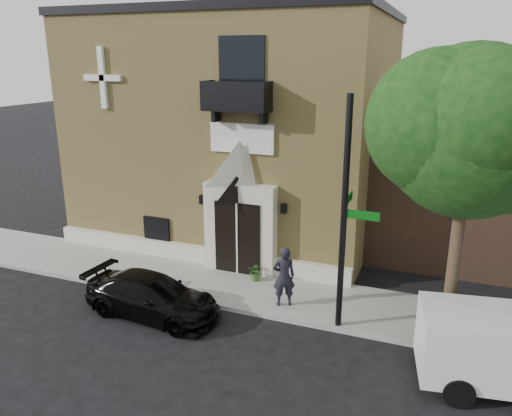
{
  "coord_description": "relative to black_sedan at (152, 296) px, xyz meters",
  "views": [
    {
      "loc": [
        5.56,
        -12.54,
        7.57
      ],
      "look_at": [
        -0.12,
        2.0,
        2.8
      ],
      "focal_mm": 35.0,
      "sensor_mm": 36.0,
      "label": 1
    }
  ],
  "objects": [
    {
      "name": "ground",
      "position": [
        2.31,
        1.01,
        -0.63
      ],
      "size": [
        120.0,
        120.0,
        0.0
      ],
      "primitive_type": "plane",
      "color": "black",
      "rests_on": "ground"
    },
    {
      "name": "sidewalk",
      "position": [
        3.31,
        2.51,
        -0.55
      ],
      "size": [
        42.0,
        3.0,
        0.15
      ],
      "primitive_type": "cube",
      "color": "gray",
      "rests_on": "ground"
    },
    {
      "name": "church",
      "position": [
        -0.68,
        8.97,
        4.01
      ],
      "size": [
        12.2,
        11.01,
        9.3
      ],
      "color": "tan",
      "rests_on": "ground"
    },
    {
      "name": "street_tree_left",
      "position": [
        8.33,
        1.36,
        5.24
      ],
      "size": [
        4.97,
        4.38,
        7.77
      ],
      "color": "#38281C",
      "rests_on": "sidewalk"
    },
    {
      "name": "black_sedan",
      "position": [
        0.0,
        0.0,
        0.0
      ],
      "size": [
        4.43,
        2.06,
        1.25
      ],
      "primitive_type": "imported",
      "rotation": [
        0.0,
        0.0,
        1.5
      ],
      "color": "black",
      "rests_on": "ground"
    },
    {
      "name": "street_sign",
      "position": [
        5.45,
        1.24,
        2.81
      ],
      "size": [
        1.04,
        1.04,
        6.53
      ],
      "rotation": [
        0.0,
        0.0,
        -0.01
      ],
      "color": "black",
      "rests_on": "sidewalk"
    },
    {
      "name": "fire_hydrant",
      "position": [
        8.14,
        1.24,
        -0.12
      ],
      "size": [
        0.41,
        0.33,
        0.73
      ],
      "color": "#A82918",
      "rests_on": "sidewalk"
    },
    {
      "name": "planter",
      "position": [
        2.14,
        3.15,
        -0.15
      ],
      "size": [
        0.65,
        0.59,
        0.64
      ],
      "primitive_type": "imported",
      "rotation": [
        0.0,
        0.0,
        0.16
      ],
      "color": "#3A602A",
      "rests_on": "sidewalk"
    },
    {
      "name": "pedestrian_near",
      "position": [
        3.58,
        1.8,
        0.48
      ],
      "size": [
        0.83,
        0.74,
        1.91
      ],
      "primitive_type": "imported",
      "rotation": [
        0.0,
        0.0,
        3.64
      ],
      "color": "black",
      "rests_on": "sidewalk"
    }
  ]
}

